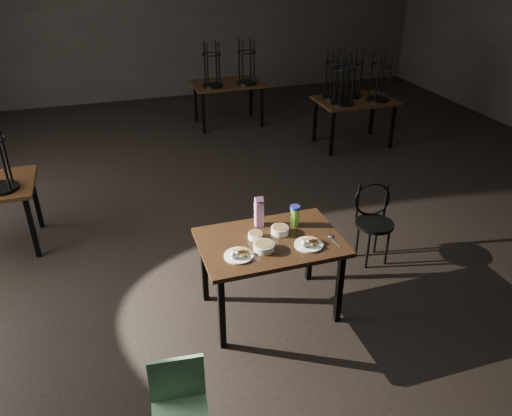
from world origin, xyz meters
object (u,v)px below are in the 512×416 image
object	(u,v)px
water_bottle	(295,216)
bentwood_chair	(373,217)
main_table	(270,248)
school_chair	(180,405)
juice_carton	(259,212)

from	to	relation	value
water_bottle	bentwood_chair	bearing A→B (deg)	17.73
main_table	school_chair	distance (m)	1.57
main_table	juice_carton	size ratio (longest dim) A/B	4.22
juice_carton	water_bottle	size ratio (longest dim) A/B	1.44
bentwood_chair	water_bottle	bearing A→B (deg)	-149.07
main_table	bentwood_chair	world-z (taller)	bentwood_chair
juice_carton	bentwood_chair	xyz separation A→B (m)	(1.30, 0.21, -0.39)
water_bottle	bentwood_chair	distance (m)	1.11
main_table	bentwood_chair	size ratio (longest dim) A/B	1.46
main_table	school_chair	size ratio (longest dim) A/B	1.60
school_chair	main_table	bearing A→B (deg)	55.44
bentwood_chair	juice_carton	bearing A→B (deg)	-157.42
juice_carton	water_bottle	distance (m)	0.32
bentwood_chair	main_table	bearing A→B (deg)	-146.24
main_table	water_bottle	world-z (taller)	water_bottle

